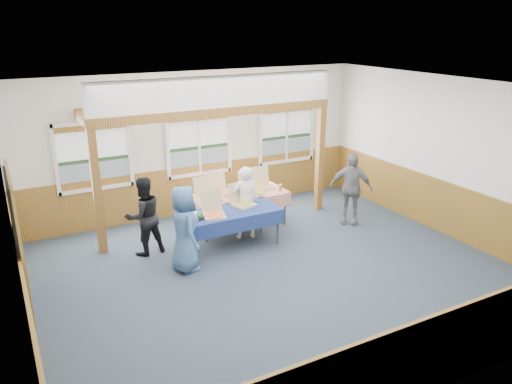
# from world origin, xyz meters

# --- Properties ---
(floor) EXTENTS (8.00, 8.00, 0.00)m
(floor) POSITION_xyz_m (0.00, 0.00, 0.00)
(floor) COLOR #2B3746
(floor) RESTS_ON ground
(ceiling) EXTENTS (8.00, 8.00, 0.00)m
(ceiling) POSITION_xyz_m (0.00, 0.00, 3.20)
(ceiling) COLOR white
(ceiling) RESTS_ON wall_back
(wall_back) EXTENTS (8.00, 0.00, 8.00)m
(wall_back) POSITION_xyz_m (0.00, 3.50, 1.60)
(wall_back) COLOR silver
(wall_back) RESTS_ON floor
(wall_front) EXTENTS (8.00, 0.00, 8.00)m
(wall_front) POSITION_xyz_m (0.00, -3.50, 1.60)
(wall_front) COLOR silver
(wall_front) RESTS_ON floor
(wall_left) EXTENTS (0.00, 8.00, 8.00)m
(wall_left) POSITION_xyz_m (-4.00, 0.00, 1.60)
(wall_left) COLOR silver
(wall_left) RESTS_ON floor
(wall_right) EXTENTS (0.00, 8.00, 8.00)m
(wall_right) POSITION_xyz_m (4.00, 0.00, 1.60)
(wall_right) COLOR silver
(wall_right) RESTS_ON floor
(wainscot_back) EXTENTS (7.98, 0.05, 1.10)m
(wainscot_back) POSITION_xyz_m (0.00, 3.48, 0.55)
(wainscot_back) COLOR brown
(wainscot_back) RESTS_ON floor
(wainscot_front) EXTENTS (7.98, 0.05, 1.10)m
(wainscot_front) POSITION_xyz_m (0.00, -3.48, 0.55)
(wainscot_front) COLOR brown
(wainscot_front) RESTS_ON floor
(wainscot_left) EXTENTS (0.05, 6.98, 1.10)m
(wainscot_left) POSITION_xyz_m (-3.98, 0.00, 0.55)
(wainscot_left) COLOR brown
(wainscot_left) RESTS_ON floor
(wainscot_right) EXTENTS (0.05, 6.98, 1.10)m
(wainscot_right) POSITION_xyz_m (3.98, 0.00, 0.55)
(wainscot_right) COLOR brown
(wainscot_right) RESTS_ON floor
(cased_opening) EXTENTS (0.06, 1.30, 2.10)m
(cased_opening) POSITION_xyz_m (-3.96, 0.90, 1.05)
(cased_opening) COLOR #2E2E2E
(cased_opening) RESTS_ON wall_left
(window_left) EXTENTS (1.56, 0.10, 1.46)m
(window_left) POSITION_xyz_m (-2.30, 3.46, 1.68)
(window_left) COLOR white
(window_left) RESTS_ON wall_back
(window_mid) EXTENTS (1.56, 0.10, 1.46)m
(window_mid) POSITION_xyz_m (0.00, 3.46, 1.68)
(window_mid) COLOR white
(window_mid) RESTS_ON wall_back
(window_right) EXTENTS (1.56, 0.10, 1.46)m
(window_right) POSITION_xyz_m (2.30, 3.46, 1.68)
(window_right) COLOR white
(window_right) RESTS_ON wall_back
(post_left) EXTENTS (0.15, 0.15, 2.40)m
(post_left) POSITION_xyz_m (-2.50, 2.30, 1.20)
(post_left) COLOR brown
(post_left) RESTS_ON floor
(post_right) EXTENTS (0.15, 0.15, 2.40)m
(post_right) POSITION_xyz_m (2.50, 2.30, 1.20)
(post_right) COLOR brown
(post_right) RESTS_ON floor
(cross_beam) EXTENTS (5.15, 0.18, 0.18)m
(cross_beam) POSITION_xyz_m (0.00, 2.30, 2.49)
(cross_beam) COLOR brown
(cross_beam) RESTS_ON post_left
(table_left) EXTENTS (1.92, 0.85, 0.76)m
(table_left) POSITION_xyz_m (-0.24, 1.33, 0.70)
(table_left) COLOR #2E2E2E
(table_left) RESTS_ON floor
(table_right) EXTENTS (2.10, 1.10, 0.76)m
(table_right) POSITION_xyz_m (0.35, 2.14, 0.70)
(table_right) COLOR #2E2E2E
(table_right) RESTS_ON floor
(pizza_box_a) EXTENTS (0.48, 0.55, 0.42)m
(pizza_box_a) POSITION_xyz_m (-0.63, 1.22, 0.82)
(pizza_box_a) COLOR beige
(pizza_box_a) RESTS_ON table_left
(pizza_box_b) EXTENTS (0.49, 0.55, 0.42)m
(pizza_box_b) POSITION_xyz_m (0.10, 1.49, 0.82)
(pizza_box_b) COLOR beige
(pizza_box_b) RESTS_ON table_left
(pizza_box_c) EXTENTS (0.45, 0.54, 0.46)m
(pizza_box_c) POSITION_xyz_m (-0.40, 2.04, 0.83)
(pizza_box_c) COLOR beige
(pizza_box_c) RESTS_ON table_right
(pizza_box_d) EXTENTS (0.40, 0.49, 0.43)m
(pizza_box_d) POSITION_xyz_m (0.00, 2.33, 0.82)
(pizza_box_d) COLOR beige
(pizza_box_d) RESTS_ON table_right
(pizza_box_e) EXTENTS (0.41, 0.50, 0.44)m
(pizza_box_e) POSITION_xyz_m (0.60, 2.06, 0.82)
(pizza_box_e) COLOR beige
(pizza_box_e) RESTS_ON table_right
(pizza_box_f) EXTENTS (0.44, 0.51, 0.42)m
(pizza_box_f) POSITION_xyz_m (1.01, 2.28, 0.82)
(pizza_box_f) COLOR beige
(pizza_box_f) RESTS_ON table_right
(veggie_tray) EXTENTS (0.42, 0.42, 0.09)m
(veggie_tray) POSITION_xyz_m (-0.99, 1.33, 0.79)
(veggie_tray) COLOR black
(veggie_tray) RESTS_ON table_left
(drink_glass) EXTENTS (0.07, 0.07, 0.15)m
(drink_glass) POSITION_xyz_m (1.20, 1.89, 0.83)
(drink_glass) COLOR #A46C1B
(drink_glass) RESTS_ON table_right
(woman_white) EXTENTS (0.62, 0.48, 1.51)m
(woman_white) POSITION_xyz_m (0.21, 1.60, 0.75)
(woman_white) COLOR white
(woman_white) RESTS_ON floor
(woman_black) EXTENTS (0.82, 0.69, 1.51)m
(woman_black) POSITION_xyz_m (-1.79, 1.84, 0.76)
(woman_black) COLOR black
(woman_black) RESTS_ON floor
(man_blue) EXTENTS (0.50, 0.77, 1.56)m
(man_blue) POSITION_xyz_m (-1.35, 0.86, 0.78)
(man_blue) COLOR #3A6091
(man_blue) RESTS_ON floor
(person_grey) EXTENTS (0.93, 0.92, 1.58)m
(person_grey) POSITION_xyz_m (2.58, 1.25, 0.79)
(person_grey) COLOR slate
(person_grey) RESTS_ON floor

